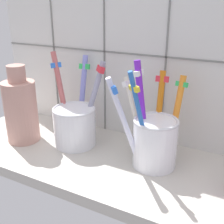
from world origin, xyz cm
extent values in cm
cube|color=#BCB7AD|center=(0.00, 0.00, 1.00)|extent=(64.00, 22.00, 2.00)
cube|color=silver|center=(0.00, 12.00, 22.50)|extent=(64.00, 2.00, 45.00)
cube|color=gray|center=(-19.20, 10.90, 22.50)|extent=(0.30, 0.20, 45.00)
cube|color=gray|center=(-6.40, 10.90, 22.50)|extent=(0.30, 0.20, 45.00)
cube|color=gray|center=(6.40, 10.90, 22.50)|extent=(0.30, 0.20, 45.00)
cube|color=gray|center=(0.00, 10.90, 19.11)|extent=(64.00, 0.20, 0.30)
cylinder|color=white|center=(-8.22, 2.08, 5.70)|extent=(8.19, 8.19, 7.41)
torus|color=silver|center=(-8.22, 2.08, 9.41)|extent=(8.28, 8.28, 0.50)
cylinder|color=#878BE3|center=(-9.72, 7.31, 10.31)|extent=(2.24, 6.18, 16.15)
cube|color=green|center=(-10.05, 9.01, 16.04)|extent=(2.30, 1.39, 1.21)
cylinder|color=#C06060|center=(-12.38, 4.00, 10.80)|extent=(6.54, 4.21, 17.14)
cube|color=blue|center=(-14.10, 4.94, 16.68)|extent=(1.81, 2.22, 1.13)
cylinder|color=#9A9BB5|center=(-6.12, 5.18, 10.20)|extent=(4.93, 5.01, 15.91)
cube|color=#E5333F|center=(-4.79, 6.54, 16.53)|extent=(2.63, 2.61, 1.38)
cylinder|color=white|center=(8.22, 2.08, 6.14)|extent=(7.46, 7.46, 8.28)
torus|color=silver|center=(8.22, 2.08, 10.28)|extent=(7.59, 7.59, 0.50)
cylinder|color=blue|center=(6.82, -0.91, 10.88)|extent=(3.41, 5.29, 17.16)
cube|color=yellow|center=(6.02, -2.33, 16.70)|extent=(2.06, 1.66, 0.96)
cylinder|color=white|center=(4.27, -1.53, 10.27)|extent=(5.00, 5.45, 16.03)
cube|color=blue|center=(2.88, -3.08, 16.38)|extent=(2.23, 2.15, 1.33)
cylinder|color=orange|center=(10.38, 5.73, 9.70)|extent=(1.92, 4.79, 14.85)
cube|color=green|center=(10.64, 7.10, 15.55)|extent=(2.16, 1.17, 0.94)
cylinder|color=purple|center=(5.69, 2.21, 11.14)|extent=(3.76, 1.29, 17.65)
cube|color=white|center=(4.72, 2.26, 17.84)|extent=(1.10, 2.21, 0.93)
cylinder|color=silver|center=(3.85, 3.68, 9.38)|extent=(5.89, 2.72, 14.23)
cube|color=white|center=(1.89, 4.37, 15.20)|extent=(1.74, 2.15, 1.26)
cylinder|color=orange|center=(7.39, 5.76, 9.93)|extent=(1.62, 4.31, 15.29)
cube|color=#E5333F|center=(7.22, 6.98, 16.06)|extent=(2.33, 1.19, 1.14)
cylinder|color=tan|center=(-18.55, -1.36, 8.11)|extent=(6.40, 6.40, 12.23)
cylinder|color=tan|center=(-18.55, -1.36, 15.83)|extent=(3.43, 3.43, 3.20)
camera|label=1|loc=(21.84, -39.17, 28.84)|focal=45.63mm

